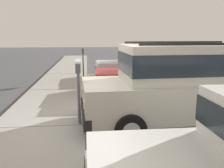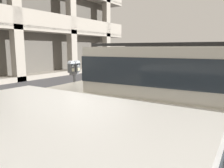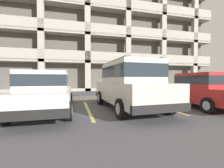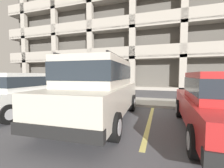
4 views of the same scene
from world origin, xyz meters
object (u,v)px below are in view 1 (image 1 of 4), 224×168
(parking_meter_far, at_px, (83,55))
(dark_hatchback, at_px, (157,72))
(silver_suv, at_px, (183,82))
(blue_coupe, at_px, (143,63))
(parking_meter_near, at_px, (78,77))

(parking_meter_far, bearing_deg, dark_hatchback, -139.74)
(silver_suv, distance_m, parking_meter_far, 7.10)
(silver_suv, distance_m, blue_coupe, 6.65)
(parking_meter_near, height_order, parking_meter_far, parking_meter_near)
(silver_suv, height_order, parking_meter_near, silver_suv)
(silver_suv, height_order, blue_coupe, silver_suv)
(parking_meter_near, relative_size, parking_meter_far, 1.02)
(blue_coupe, xyz_separation_m, parking_meter_far, (0.03, 2.97, 0.41))
(blue_coupe, distance_m, parking_meter_far, 3.00)
(parking_meter_near, bearing_deg, silver_suv, -91.37)
(dark_hatchback, xyz_separation_m, parking_meter_far, (3.31, 2.80, 0.41))
(silver_suv, relative_size, blue_coupe, 1.07)
(silver_suv, height_order, parking_meter_far, silver_suv)
(dark_hatchback, bearing_deg, silver_suv, 175.46)
(parking_meter_near, bearing_deg, dark_hatchback, -40.46)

